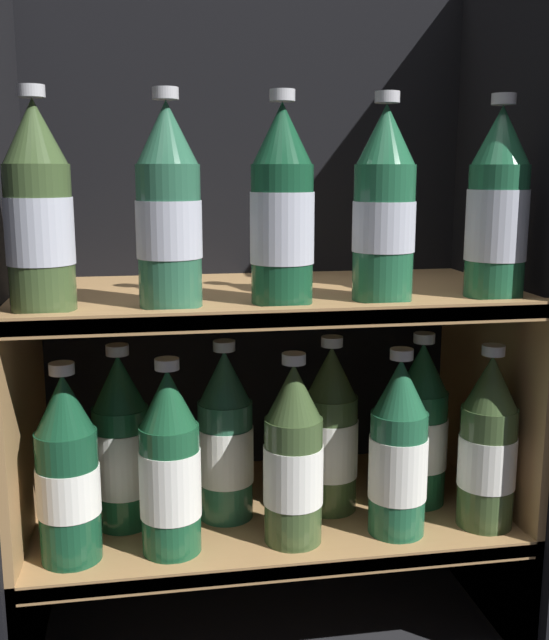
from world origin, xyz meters
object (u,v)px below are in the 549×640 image
bottle_upper_front_1 (169,212)px  bottle_upper_front_3 (384,210)px  bottle_lower_front_0 (68,474)px  bottle_upper_front_2 (285,212)px  bottle_lower_front_1 (170,468)px  bottle_upper_front_4 (497,210)px  bottle_lower_front_2 (293,460)px  bottle_lower_front_4 (488,447)px  bottle_lower_back_2 (331,434)px  bottle_lower_back_3 (421,429)px  bottle_lower_back_0 (121,447)px  bottle_upper_front_0 (39,214)px  bottle_lower_front_3 (398,453)px  bottle_lower_back_1 (225,440)px

bottle_upper_front_1 → bottle_upper_front_3: 0.27m
bottle_upper_front_3 → bottle_lower_front_0: 0.52m
bottle_lower_front_0 → bottle_upper_front_2: bearing=-0.0°
bottle_upper_front_1 → bottle_lower_front_1: (-0.01, -0.00, -0.33)m
bottle_upper_front_1 → bottle_upper_front_4: bearing=-0.0°
bottle_lower_front_2 → bottle_lower_front_4: size_ratio=1.00×
bottle_upper_front_3 → bottle_lower_back_2: size_ratio=1.00×
bottle_lower_back_3 → bottle_upper_front_3: bearing=-137.2°
bottle_lower_front_1 → bottle_upper_front_3: bearing=0.0°
bottle_lower_front_0 → bottle_upper_front_4: bearing=-0.0°
bottle_upper_front_1 → bottle_lower_back_0: 0.35m
bottle_lower_front_2 → bottle_lower_front_4: (0.28, 0.00, 0.00)m
bottle_upper_front_0 → bottle_upper_front_1: size_ratio=1.00×
bottle_lower_front_1 → bottle_lower_front_3: same height
bottle_upper_front_1 → bottle_lower_back_3: size_ratio=1.00×
bottle_upper_front_2 → bottle_lower_front_0: 0.43m
bottle_lower_back_2 → bottle_upper_front_4: bearing=-24.0°
bottle_upper_front_3 → bottle_lower_front_2: (-0.12, -0.00, -0.33)m
bottle_lower_front_1 → bottle_lower_front_2: bearing=0.0°
bottle_lower_front_3 → bottle_lower_front_4: size_ratio=1.00×
bottle_upper_front_3 → bottle_upper_front_1: bearing=180.0°
bottle_lower_back_0 → bottle_lower_back_3: bearing=0.0°
bottle_upper_front_1 → bottle_lower_front_2: size_ratio=1.00×
bottle_upper_front_2 → bottle_lower_back_2: size_ratio=1.00×
bottle_lower_front_1 → bottle_lower_back_0: bearing=126.1°
bottle_upper_front_4 → bottle_lower_front_1: bearing=180.0°
bottle_lower_front_0 → bottle_lower_back_2: bearing=13.6°
bottle_lower_front_0 → bottle_lower_back_0: size_ratio=1.00×
bottle_lower_front_3 → bottle_lower_front_4: 0.13m
bottle_upper_front_3 → bottle_lower_front_1: size_ratio=1.00×
bottle_upper_front_1 → bottle_lower_back_1: bottle_upper_front_1 is taller
bottle_upper_front_0 → bottle_lower_front_4: size_ratio=1.00×
bottle_lower_front_1 → bottle_lower_back_3: bearing=13.2°
bottle_lower_front_0 → bottle_lower_back_1: (0.21, 0.09, -0.00)m
bottle_lower_front_4 → bottle_lower_back_2: 0.22m
bottle_lower_front_0 → bottle_lower_back_0: bearing=53.9°
bottle_upper_front_1 → bottle_lower_back_1: (0.07, 0.09, -0.33)m
bottle_lower_front_4 → bottle_upper_front_3: bearing=180.0°
bottle_lower_front_1 → bottle_lower_front_3: 0.31m
bottle_lower_front_2 → bottle_lower_back_0: bearing=158.8°
bottle_upper_front_2 → bottle_lower_back_0: (-0.22, 0.09, -0.33)m
bottle_upper_front_4 → bottle_lower_front_3: 0.35m
bottle_lower_front_4 → bottle_lower_front_2: bearing=180.0°
bottle_lower_front_2 → bottle_lower_back_1: bearing=132.8°
bottle_lower_back_1 → bottle_lower_front_2: bearing=-47.2°
bottle_lower_front_1 → bottle_lower_back_2: 0.25m
bottle_upper_front_2 → bottle_upper_front_4: same height
bottle_upper_front_3 → bottle_upper_front_4: size_ratio=1.00×
bottle_lower_front_1 → bottle_lower_back_2: (0.24, 0.09, 0.00)m
bottle_lower_front_3 → bottle_lower_back_0: 0.38m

